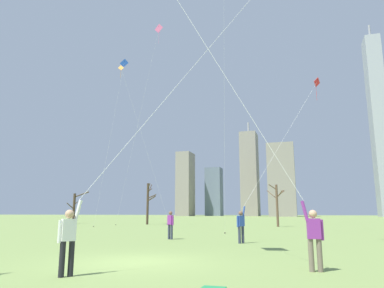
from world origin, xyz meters
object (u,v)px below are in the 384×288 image
Objects in this scene: bystander_watching_nearby at (170,224)px; bare_tree_rightmost at (277,203)px; kite_flyer_midfield_left_purple at (145,139)px; bare_tree_leftmost at (75,207)px; bare_tree_right_of_center at (148,201)px; distant_kite_high_overhead_blue at (122,77)px; distant_kite_drifting_right_orange at (128,91)px; distant_kite_drifting_left_pink at (156,43)px; kite_flyer_foreground_right_teal at (268,157)px; kite_flyer_midfield_center_red at (255,198)px.

bare_tree_rightmost reaches higher than bystander_watching_nearby.
kite_flyer_midfield_left_purple reaches higher than bare_tree_leftmost.
bare_tree_rightmost is at bearing -9.41° from bare_tree_right_of_center.
distant_kite_high_overhead_blue is 23.54m from bare_tree_rightmost.
distant_kite_drifting_right_orange is at bearing 46.49° from distant_kite_high_overhead_blue.
distant_kite_high_overhead_blue is at bearing 127.61° from bystander_watching_nearby.
kite_flyer_midfield_left_purple is 39.16m from distant_kite_drifting_left_pink.
distant_kite_drifting_right_orange is at bearing -117.19° from distant_kite_drifting_left_pink.
kite_flyer_foreground_right_teal is at bearing -55.33° from bystander_watching_nearby.
kite_flyer_midfield_left_purple is 43.66m from bare_tree_leftmost.
bystander_watching_nearby is at bearing 124.67° from kite_flyer_foreground_right_teal.
bare_tree_leftmost is at bearing 147.71° from distant_kite_drifting_right_orange.
distant_kite_drifting_right_orange is 19.49m from bare_tree_leftmost.
distant_kite_high_overhead_blue is (-12.51, 16.24, 16.81)m from bystander_watching_nearby.
distant_kite_drifting_right_orange is (-11.92, 16.86, 15.19)m from bystander_watching_nearby.
bare_tree_right_of_center is at bearing 170.59° from bare_tree_rightmost.
distant_kite_drifting_right_orange is 4.17× the size of bare_tree_rightmost.
kite_flyer_midfield_left_purple is at bearing -66.39° from bare_tree_right_of_center.
bare_tree_leftmost reaches higher than bystander_watching_nearby.
distant_kite_high_overhead_blue reaches higher than bare_tree_leftmost.
kite_flyer_midfield_left_purple is at bearing -67.27° from distant_kite_drifting_left_pink.
distant_kite_drifting_left_pink reaches higher than kite_flyer_midfield_center_red.
bare_tree_right_of_center is (-14.81, 33.88, -0.76)m from kite_flyer_midfield_left_purple.
bare_tree_leftmost is at bearing 144.19° from distant_kite_high_overhead_blue.
distant_kite_drifting_left_pink reaches higher than distant_kite_drifting_right_orange.
bystander_watching_nearby is 0.36× the size of bare_tree_leftmost.
kite_flyer_midfield_center_red is at bearing -44.88° from distant_kite_drifting_right_orange.
bare_tree_rightmost is at bearing 0.52° from distant_kite_drifting_left_pink.
distant_kite_drifting_right_orange reaches higher than bare_tree_leftmost.
bystander_watching_nearby is 26.41m from bare_tree_right_of_center.
distant_kite_drifting_right_orange is 0.97× the size of distant_kite_high_overhead_blue.
bare_tree_right_of_center reaches higher than bare_tree_leftmost.
kite_flyer_midfield_center_red is 28.40m from distant_kite_high_overhead_blue.
distant_kite_drifting_right_orange is (-1.92, -3.74, -7.82)m from distant_kite_drifting_left_pink.
bare_tree_right_of_center is at bearing 89.31° from distant_kite_drifting_right_orange.
kite_flyer_midfield_left_purple is 31.19m from bare_tree_rightmost.
distant_kite_drifting_right_orange is at bearing -167.04° from bare_tree_rightmost.
kite_flyer_midfield_center_red reaches higher than bare_tree_rightmost.
kite_flyer_midfield_left_purple is 0.57× the size of distant_kite_drifting_left_pink.
kite_flyer_midfield_left_purple is at bearing -74.02° from bystander_watching_nearby.
kite_flyer_midfield_left_purple is at bearing -59.81° from distant_kite_high_overhead_blue.
kite_flyer_foreground_right_teal is 6.70× the size of bystander_watching_nearby.
kite_flyer_midfield_center_red reaches higher than bare_tree_leftmost.
distant_kite_high_overhead_blue is 3.74× the size of bare_tree_right_of_center.
bare_tree_leftmost is (-28.61, 24.23, 0.02)m from kite_flyer_midfield_center_red.
distant_kite_high_overhead_blue is (-19.07, 25.72, 14.54)m from kite_flyer_foreground_right_teal.
kite_flyer_foreground_right_teal is 2.03× the size of bare_tree_right_of_center.
kite_flyer_foreground_right_teal is at bearing -53.45° from distant_kite_high_overhead_blue.
bare_tree_right_of_center is at bearing 84.73° from distant_kite_high_overhead_blue.
distant_kite_drifting_right_orange reaches higher than kite_flyer_midfield_left_purple.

